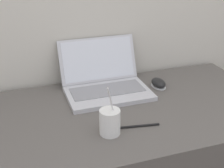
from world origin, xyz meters
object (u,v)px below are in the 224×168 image
object	(u,v)px
computer_mouse	(158,83)
pen	(140,126)
drink_cup	(110,121)
laptop	(105,81)

from	to	relation	value
computer_mouse	pen	bearing A→B (deg)	-127.14
drink_cup	pen	world-z (taller)	drink_cup
drink_cup	computer_mouse	bearing A→B (deg)	41.15
laptop	pen	distance (m)	0.35
laptop	drink_cup	bearing A→B (deg)	-104.71
laptop	computer_mouse	world-z (taller)	laptop
computer_mouse	pen	size ratio (longest dim) A/B	0.66
drink_cup	pen	bearing A→B (deg)	2.28
laptop	computer_mouse	size ratio (longest dim) A/B	3.77
laptop	computer_mouse	distance (m)	0.27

